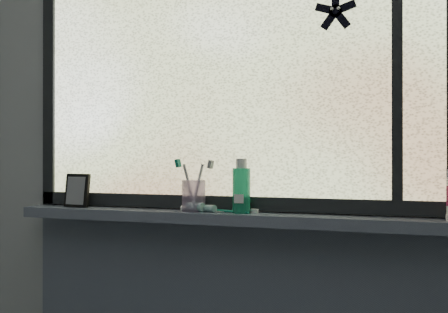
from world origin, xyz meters
The scene contains 12 objects.
wall_back centered at (0.00, 1.30, 1.25)m, with size 3.00×0.01×2.50m, color #9EA3A8.
windowsill centered at (0.00, 1.23, 1.00)m, with size 1.62×0.14×0.04m, color #51596C.
window_pane centered at (0.00, 1.28, 1.53)m, with size 1.50×0.01×1.00m, color silver.
frame_bottom centered at (0.00, 1.28, 1.05)m, with size 1.60×0.03×0.05m, color black.
frame_left centered at (-0.78, 1.28, 1.53)m, with size 0.05×0.03×1.10m, color black.
frame_mullion centered at (0.60, 1.28, 1.53)m, with size 0.04×0.03×1.00m, color black.
starfish_sticker centered at (0.40, 1.27, 1.72)m, with size 0.15×0.02×0.15m, color black, non-canonical shape.
vanity_mirror centered at (-0.60, 1.22, 1.09)m, with size 0.11×0.05×0.13m, color black.
toothpaste_tube centered at (-0.07, 1.21, 1.04)m, with size 0.19×0.04×0.03m, color silver, non-canonical shape.
toothbrush_cup centered at (-0.11, 1.23, 1.08)m, with size 0.09×0.09×0.11m, color #AF95C6.
toothbrush_lying centered at (0.02, 1.23, 1.03)m, with size 0.22×0.02×0.01m, color #0B6A54, non-canonical shape.
mouthwash_bottle centered at (0.08, 1.22, 1.12)m, with size 0.06×0.06×0.16m, color #1FA274.
Camera 1 is at (0.58, -0.47, 1.21)m, focal length 40.00 mm.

